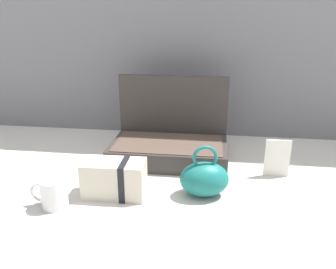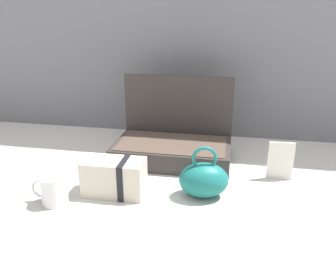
{
  "view_description": "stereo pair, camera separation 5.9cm",
  "coord_description": "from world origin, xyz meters",
  "px_view_note": "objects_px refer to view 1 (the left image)",
  "views": [
    {
      "loc": [
        0.11,
        -1.04,
        0.57
      ],
      "look_at": [
        -0.03,
        -0.02,
        0.2
      ],
      "focal_mm": 36.41,
      "sensor_mm": 36.0,
      "label": 1
    },
    {
      "loc": [
        0.17,
        -1.03,
        0.57
      ],
      "look_at": [
        -0.03,
        -0.02,
        0.2
      ],
      "focal_mm": 36.41,
      "sensor_mm": 36.0,
      "label": 2
    }
  ],
  "objects_px": {
    "teal_pouch_handbag": "(204,178)",
    "info_card_left": "(277,158)",
    "cream_toiletry_bag": "(115,179)",
    "coffee_mug": "(53,193)",
    "open_suitcase": "(170,141)"
  },
  "relations": [
    {
      "from": "teal_pouch_handbag",
      "to": "info_card_left",
      "type": "distance_m",
      "value": 0.31
    },
    {
      "from": "teal_pouch_handbag",
      "to": "cream_toiletry_bag",
      "type": "distance_m",
      "value": 0.29
    },
    {
      "from": "teal_pouch_handbag",
      "to": "coffee_mug",
      "type": "relative_size",
      "value": 1.51
    },
    {
      "from": "open_suitcase",
      "to": "teal_pouch_handbag",
      "type": "bearing_deg",
      "value": -62.98
    },
    {
      "from": "teal_pouch_handbag",
      "to": "info_card_left",
      "type": "bearing_deg",
      "value": 33.96
    },
    {
      "from": "open_suitcase",
      "to": "coffee_mug",
      "type": "relative_size",
      "value": 3.91
    },
    {
      "from": "teal_pouch_handbag",
      "to": "coffee_mug",
      "type": "bearing_deg",
      "value": -163.89
    },
    {
      "from": "coffee_mug",
      "to": "teal_pouch_handbag",
      "type": "bearing_deg",
      "value": 16.11
    },
    {
      "from": "open_suitcase",
      "to": "teal_pouch_handbag",
      "type": "xyz_separation_m",
      "value": [
        0.15,
        -0.29,
        -0.01
      ]
    },
    {
      "from": "open_suitcase",
      "to": "info_card_left",
      "type": "height_order",
      "value": "open_suitcase"
    },
    {
      "from": "open_suitcase",
      "to": "info_card_left",
      "type": "distance_m",
      "value": 0.42
    },
    {
      "from": "open_suitcase",
      "to": "cream_toiletry_bag",
      "type": "bearing_deg",
      "value": -112.58
    },
    {
      "from": "open_suitcase",
      "to": "info_card_left",
      "type": "xyz_separation_m",
      "value": [
        0.41,
        -0.12,
        -0.0
      ]
    },
    {
      "from": "cream_toiletry_bag",
      "to": "info_card_left",
      "type": "xyz_separation_m",
      "value": [
        0.54,
        0.21,
        0.01
      ]
    },
    {
      "from": "cream_toiletry_bag",
      "to": "info_card_left",
      "type": "distance_m",
      "value": 0.58
    }
  ]
}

